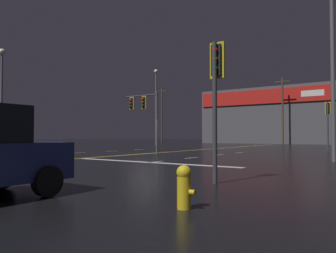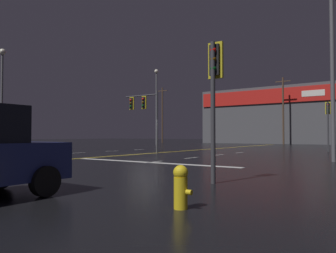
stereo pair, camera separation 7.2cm
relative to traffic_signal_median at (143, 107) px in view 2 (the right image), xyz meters
name	(u,v)px [view 2 (the right image)]	position (x,y,z in m)	size (l,w,h in m)	color
ground_plane	(144,154)	(1.19, -1.32, -3.45)	(200.00, 200.00, 0.00)	black
road_markings	(145,155)	(2.14, -2.43, -3.45)	(14.56, 60.00, 0.01)	gold
traffic_signal_median	(143,107)	(0.00, 0.00, 0.00)	(3.14, 0.36, 4.60)	#38383D
traffic_signal_corner_southeast	(215,79)	(11.74, -11.48, -0.65)	(0.42, 0.36, 3.81)	#38383D
traffic_signal_corner_northeast	(328,115)	(11.41, 9.47, -0.51)	(0.42, 0.36, 4.01)	#38383D
streetlight_median_approach	(156,97)	(-11.12, 16.66, 3.13)	(0.56, 0.56, 10.46)	#59595E
streetlight_far_left	(2,85)	(-12.58, -4.15, 2.30)	(0.56, 0.56, 8.95)	#59595E
streetlight_far_right	(332,14)	(13.27, -1.60, 3.87)	(0.56, 0.56, 11.84)	#59595E
fire_hydrant	(181,186)	(12.65, -14.61, -3.05)	(0.35, 0.26, 0.76)	gold
building_backdrop	(289,116)	(1.19, 37.63, 1.17)	(27.61, 10.23, 9.21)	#4C4C51
utility_pole_row	(276,110)	(1.22, 30.48, 1.73)	(45.37, 0.26, 10.36)	#4C3828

